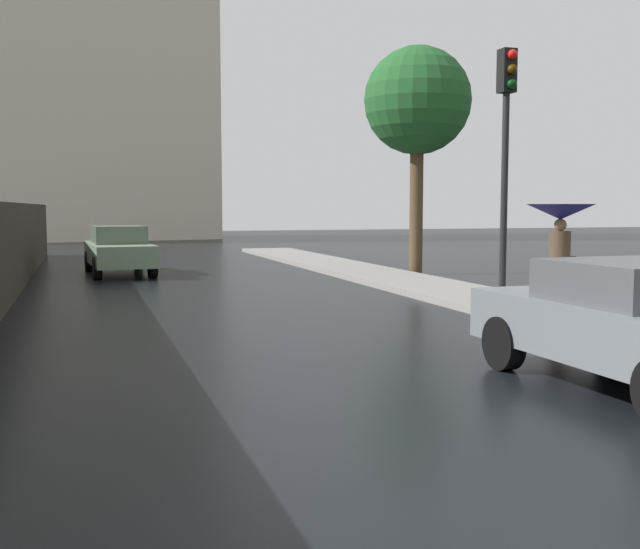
{
  "coord_description": "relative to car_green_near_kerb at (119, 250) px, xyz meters",
  "views": [
    {
      "loc": [
        -2.82,
        -3.2,
        1.97
      ],
      "look_at": [
        0.69,
        7.9,
        0.93
      ],
      "focal_mm": 42.39,
      "sensor_mm": 36.0,
      "label": 1
    }
  ],
  "objects": [
    {
      "name": "car_green_near_kerb",
      "position": [
        0.0,
        0.0,
        0.0
      ],
      "size": [
        1.94,
        4.48,
        1.43
      ],
      "rotation": [
        0.0,
        0.0,
        3.21
      ],
      "color": "slate",
      "rests_on": "ground"
    },
    {
      "name": "car_grey_mid_road",
      "position": [
        4.7,
        -16.21,
        -0.02
      ],
      "size": [
        1.99,
        3.99,
        1.39
      ],
      "rotation": [
        0.0,
        0.0,
        0.02
      ],
      "color": "slate",
      "rests_on": "ground"
    },
    {
      "name": "pedestrian_with_umbrella_near",
      "position": [
        6.92,
        -11.61,
        0.95
      ],
      "size": [
        1.16,
        1.16,
        1.89
      ],
      "rotation": [
        0.0,
        0.0,
        3.36
      ],
      "color": "black",
      "rests_on": "sidewalk_strip"
    },
    {
      "name": "traffic_light",
      "position": [
        6.1,
        -11.13,
        2.55
      ],
      "size": [
        0.26,
        0.39,
        4.57
      ],
      "color": "black",
      "rests_on": "sidewalk_strip"
    },
    {
      "name": "street_tree_mid",
      "position": [
        8.3,
        -2.69,
        4.24
      ],
      "size": [
        3.09,
        3.09,
        6.58
      ],
      "color": "#4C3823",
      "rests_on": "ground"
    }
  ]
}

